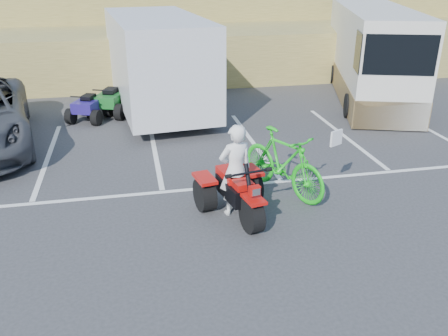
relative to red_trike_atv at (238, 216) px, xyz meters
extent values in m
plane|color=#353537|center=(-1.37, -1.06, 0.00)|extent=(100.00, 100.00, 0.00)
cube|color=white|center=(-4.07, 3.94, 0.00)|extent=(0.12, 5.00, 0.01)
cube|color=white|center=(-1.37, 3.94, 0.00)|extent=(0.12, 5.00, 0.01)
cube|color=white|center=(1.33, 3.94, 0.00)|extent=(0.12, 5.00, 0.01)
cube|color=white|center=(4.03, 3.94, 0.00)|extent=(0.12, 5.00, 0.01)
cube|color=white|center=(6.73, 3.94, 0.00)|extent=(0.12, 5.00, 0.01)
cube|color=white|center=(-1.37, 1.34, 0.00)|extent=(28.00, 0.12, 0.01)
cube|color=olive|center=(-1.37, 12.94, 1.00)|extent=(40.00, 6.00, 2.00)
cube|color=olive|center=(-1.37, 16.44, 2.00)|extent=(40.00, 4.00, 2.20)
imported|color=white|center=(-0.03, 0.15, 0.92)|extent=(0.74, 0.56, 1.84)
imported|color=#14BF19|center=(1.16, 0.84, 0.70)|extent=(1.64, 2.36, 1.39)
cube|color=silver|center=(-0.93, 7.60, 1.68)|extent=(3.25, 6.74, 2.71)
cylinder|color=black|center=(-0.93, 7.60, 0.38)|extent=(2.45, 1.00, 0.76)
cube|color=silver|center=(6.80, 8.08, 1.58)|extent=(4.66, 8.80, 3.08)
cube|color=brown|center=(6.80, 8.08, 0.47)|extent=(4.70, 8.81, 0.86)
cube|color=black|center=(5.49, 3.99, 2.22)|extent=(1.88, 0.62, 1.11)
camera|label=1|loc=(-1.90, -7.93, 4.59)|focal=38.00mm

